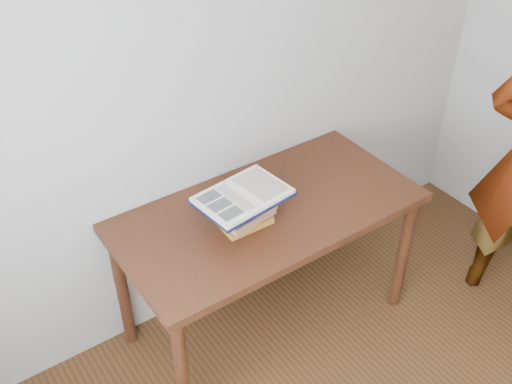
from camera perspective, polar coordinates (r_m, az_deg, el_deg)
desk at (r=2.90m, az=1.16°, el=-3.10°), size 1.46×0.73×0.78m
book_stack at (r=2.70m, az=-1.07°, el=-1.91°), size 0.26×0.21×0.15m
open_book at (r=2.65m, az=-1.26°, el=-0.39°), size 0.43×0.32×0.03m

